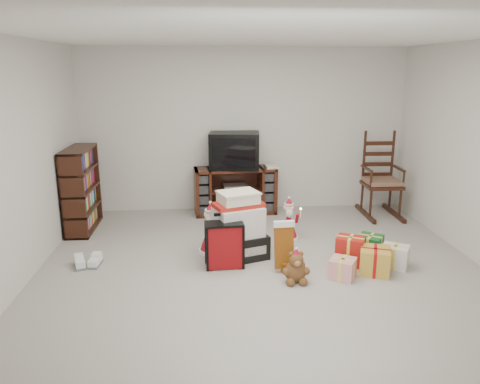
% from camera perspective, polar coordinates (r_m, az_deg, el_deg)
% --- Properties ---
extents(room, '(5.01, 5.01, 2.51)m').
position_cam_1_polar(room, '(4.84, 3.00, 3.69)').
color(room, '#A39E95').
rests_on(room, ground).
extents(tv_stand, '(1.27, 0.54, 0.71)m').
position_cam_1_polar(tv_stand, '(7.21, -0.59, 0.18)').
color(tv_stand, '#3F1712').
rests_on(tv_stand, floor).
extents(bookshelf, '(0.31, 0.94, 1.14)m').
position_cam_1_polar(bookshelf, '(6.79, -18.75, 0.14)').
color(bookshelf, black).
rests_on(bookshelf, floor).
extents(rocking_chair, '(0.54, 0.88, 1.32)m').
position_cam_1_polar(rocking_chair, '(7.43, 16.70, 0.74)').
color(rocking_chair, black).
rests_on(rocking_chair, floor).
extents(gift_pile, '(0.74, 0.64, 0.79)m').
position_cam_1_polar(gift_pile, '(5.51, -0.21, -4.62)').
color(gift_pile, black).
rests_on(gift_pile, floor).
extents(red_suitcase, '(0.42, 0.24, 0.61)m').
position_cam_1_polar(red_suitcase, '(5.28, -1.91, -6.44)').
color(red_suitcase, maroon).
rests_on(red_suitcase, floor).
extents(stocking, '(0.28, 0.14, 0.58)m').
position_cam_1_polar(stocking, '(5.20, 5.39, -6.58)').
color(stocking, '#0D690B').
rests_on(stocking, floor).
extents(teddy_bear, '(0.23, 0.20, 0.34)m').
position_cam_1_polar(teddy_bear, '(5.00, 6.79, -9.27)').
color(teddy_bear, brown).
rests_on(teddy_bear, floor).
extents(santa_figurine, '(0.27, 0.26, 0.56)m').
position_cam_1_polar(santa_figurine, '(6.17, 5.93, -3.80)').
color(santa_figurine, maroon).
rests_on(santa_figurine, floor).
extents(mrs_claus_figurine, '(0.31, 0.29, 0.63)m').
position_cam_1_polar(mrs_claus_figurine, '(5.71, -3.58, -5.04)').
color(mrs_claus_figurine, maroon).
rests_on(mrs_claus_figurine, floor).
extents(sneaker_pair, '(0.33, 0.28, 0.09)m').
position_cam_1_polar(sneaker_pair, '(5.65, -18.10, -8.15)').
color(sneaker_pair, white).
rests_on(sneaker_pair, floor).
extents(gift_cluster, '(0.84, 0.95, 0.29)m').
position_cam_1_polar(gift_cluster, '(5.49, 15.56, -7.52)').
color(gift_cluster, '#AB1B13').
rests_on(gift_cluster, floor).
extents(crt_television, '(0.79, 0.61, 0.54)m').
position_cam_1_polar(crt_television, '(7.09, -0.69, 5.10)').
color(crt_television, black).
rests_on(crt_television, tv_stand).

